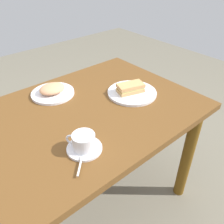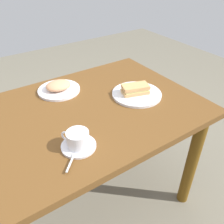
# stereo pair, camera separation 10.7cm
# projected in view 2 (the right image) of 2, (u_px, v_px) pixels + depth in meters

# --- Properties ---
(ground_plane) EXTENTS (6.00, 6.00, 0.00)m
(ground_plane) POSITION_uv_depth(u_px,v_px,m) (87.00, 202.00, 1.60)
(ground_plane) COLOR #706A59
(dining_table) EXTENTS (1.26, 0.82, 0.75)m
(dining_table) POSITION_uv_depth(u_px,v_px,m) (80.00, 131.00, 1.24)
(dining_table) COLOR brown
(dining_table) RESTS_ON ground_plane
(sandwich_plate) EXTENTS (0.27, 0.27, 0.01)m
(sandwich_plate) POSITION_uv_depth(u_px,v_px,m) (137.00, 94.00, 1.29)
(sandwich_plate) COLOR silver
(sandwich_plate) RESTS_ON dining_table
(sandwich_front) EXTENTS (0.16, 0.12, 0.05)m
(sandwich_front) POSITION_uv_depth(u_px,v_px,m) (135.00, 89.00, 1.28)
(sandwich_front) COLOR tan
(sandwich_front) RESTS_ON sandwich_plate
(coffee_saucer) EXTENTS (0.14, 0.14, 0.01)m
(coffee_saucer) POSITION_uv_depth(u_px,v_px,m) (79.00, 146.00, 0.96)
(coffee_saucer) COLOR silver
(coffee_saucer) RESTS_ON dining_table
(coffee_cup) EXTENTS (0.09, 0.11, 0.07)m
(coffee_cup) POSITION_uv_depth(u_px,v_px,m) (77.00, 138.00, 0.94)
(coffee_cup) COLOR silver
(coffee_cup) RESTS_ON coffee_saucer
(spoon) EXTENTS (0.08, 0.08, 0.01)m
(spoon) POSITION_uv_depth(u_px,v_px,m) (72.00, 159.00, 0.89)
(spoon) COLOR silver
(spoon) RESTS_ON coffee_saucer
(side_plate) EXTENTS (0.23, 0.23, 0.01)m
(side_plate) POSITION_uv_depth(u_px,v_px,m) (59.00, 90.00, 1.33)
(side_plate) COLOR white
(side_plate) RESTS_ON dining_table
(side_food_pile) EXTENTS (0.14, 0.12, 0.04)m
(side_food_pile) POSITION_uv_depth(u_px,v_px,m) (58.00, 85.00, 1.32)
(side_food_pile) COLOR tan
(side_food_pile) RESTS_ON side_plate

